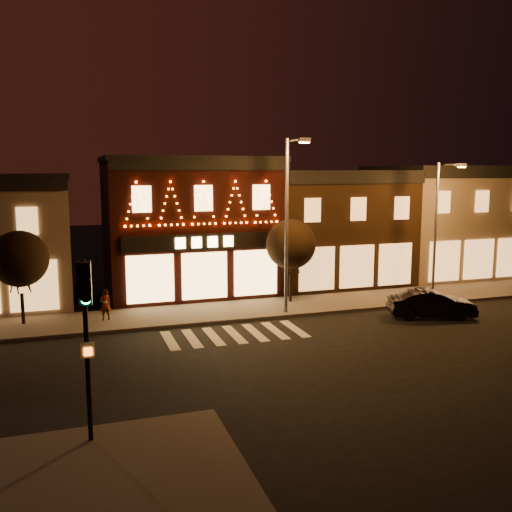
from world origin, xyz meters
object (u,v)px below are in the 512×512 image
pedestrian (105,305)px  streetlamp_mid (289,212)px  traffic_signal_near (86,316)px  dark_sedan (432,304)px

pedestrian → streetlamp_mid: bearing=152.8°
traffic_signal_near → dark_sedan: size_ratio=1.16×
streetlamp_mid → dark_sedan: bearing=-15.4°
streetlamp_mid → dark_sedan: 8.73m
streetlamp_mid → traffic_signal_near: bearing=-126.7°
traffic_signal_near → pedestrian: size_ratio=3.26×
streetlamp_mid → dark_sedan: (6.88, -2.62, -4.68)m
traffic_signal_near → streetlamp_mid: (10.29, 11.38, 1.69)m
dark_sedan → pedestrian: (-15.98, 4.24, 0.21)m
streetlamp_mid → pedestrian: (-9.10, 1.63, -4.47)m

